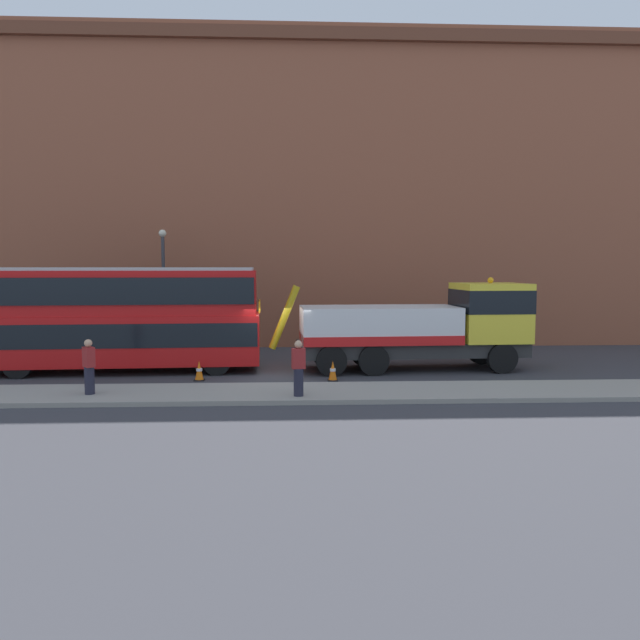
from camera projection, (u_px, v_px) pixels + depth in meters
ground_plane at (278, 372)px, 23.13m from camera, size 120.00×120.00×0.00m
near_kerb at (275, 393)px, 18.95m from camera, size 60.00×2.80×0.15m
building_facade at (281, 188)px, 30.24m from camera, size 60.00×1.50×16.00m
recovery_tow_truck at (423, 326)px, 23.61m from camera, size 10.20×3.07×3.67m
double_decker_bus at (116, 315)px, 23.01m from camera, size 11.13×3.08×4.06m
pedestrian_onlooker at (89, 367)px, 18.38m from camera, size 0.46×0.47×1.71m
pedestrian_bystander at (298, 369)px, 18.12m from camera, size 0.43×0.34×1.71m
traffic_cone_near_bus at (199, 371)px, 21.42m from camera, size 0.36×0.36×0.72m
traffic_cone_midway at (333, 371)px, 21.38m from camera, size 0.36×0.36×0.72m
street_lamp at (164, 280)px, 28.22m from camera, size 0.36×0.36×5.83m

